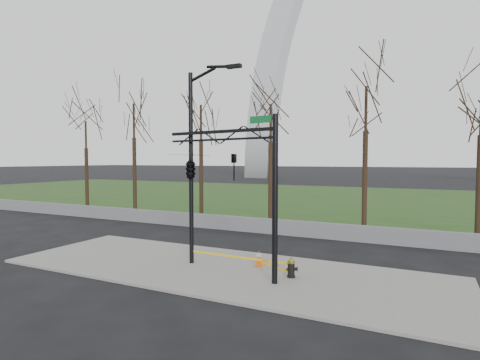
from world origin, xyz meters
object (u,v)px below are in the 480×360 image
at_px(traffic_cone, 259,258).
at_px(fire_hydrant, 291,268).
at_px(traffic_signal_mast, 205,167).
at_px(street_light, 196,153).

bearing_deg(traffic_cone, fire_hydrant, -27.39).
relative_size(fire_hydrant, traffic_cone, 1.18).
height_order(fire_hydrant, traffic_signal_mast, traffic_signal_mast).
relative_size(fire_hydrant, street_light, 0.09).
xyz_separation_m(fire_hydrant, traffic_signal_mast, (-3.50, -0.34, 3.70)).
xyz_separation_m(traffic_cone, street_light, (-2.51, -0.79, 4.28)).
relative_size(fire_hydrant, traffic_signal_mast, 0.12).
height_order(fire_hydrant, traffic_cone, fire_hydrant).
bearing_deg(traffic_signal_mast, traffic_cone, 43.52).
xyz_separation_m(fire_hydrant, traffic_cone, (-1.67, 0.86, -0.03)).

